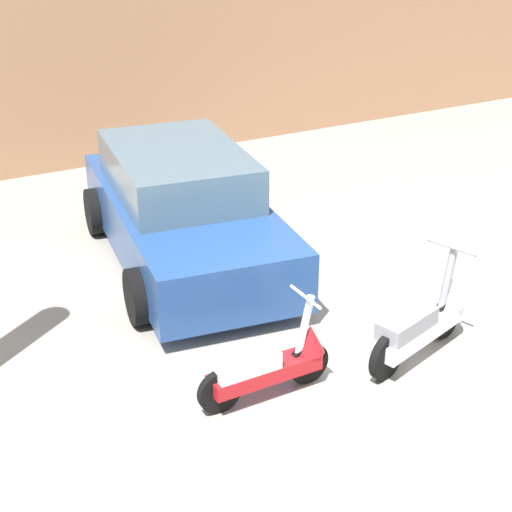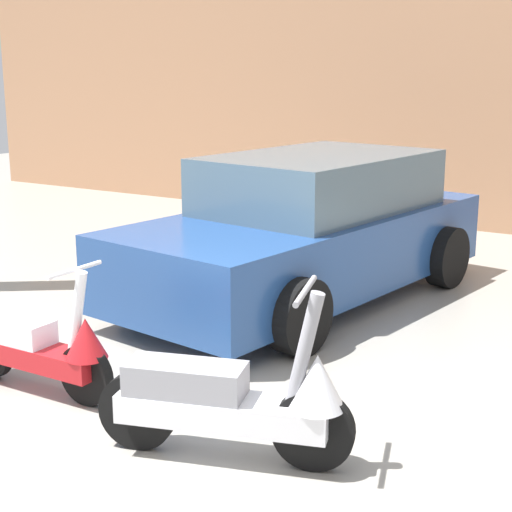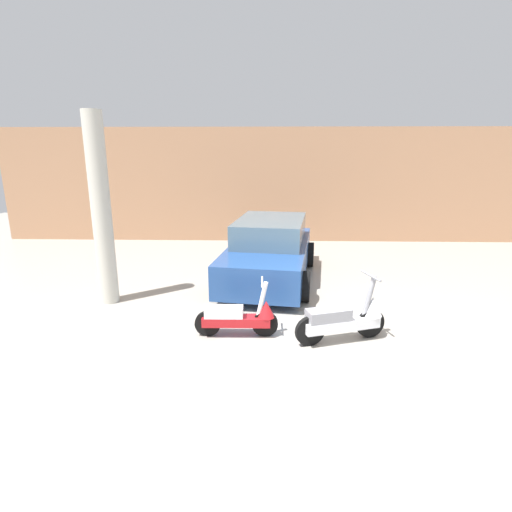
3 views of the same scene
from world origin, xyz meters
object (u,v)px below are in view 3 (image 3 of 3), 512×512
at_px(scooter_front_left, 240,317).
at_px(scooter_front_right, 345,318).
at_px(car_rear_left, 269,251).
at_px(support_column_side, 101,211).

distance_m(scooter_front_left, scooter_front_right, 1.73).
bearing_deg(scooter_front_right, car_rear_left, 93.24).
relative_size(scooter_front_left, car_rear_left, 0.31).
xyz_separation_m(scooter_front_left, car_rear_left, (0.50, 3.13, 0.34)).
distance_m(scooter_front_right, support_column_side, 5.03).
bearing_deg(scooter_front_left, scooter_front_right, -4.77).
bearing_deg(scooter_front_left, car_rear_left, 80.17).
bearing_deg(scooter_front_right, scooter_front_left, 158.61).
bearing_deg(car_rear_left, scooter_front_left, -1.05).
distance_m(scooter_front_left, car_rear_left, 3.19).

